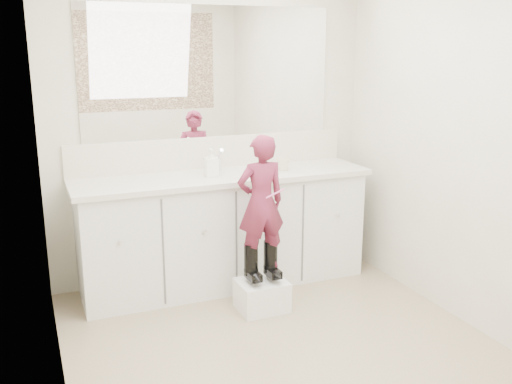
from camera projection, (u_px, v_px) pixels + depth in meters
name	position (u px, v px, depth m)	size (l,w,h in m)	color
floor	(292.00, 356.00, 3.47)	(3.00, 3.00, 0.00)	#7E6652
wall_back	(211.00, 129.00, 4.52)	(2.60, 2.60, 0.00)	beige
wall_front	(502.00, 249.00, 1.83)	(2.60, 2.60, 0.00)	beige
wall_left	(48.00, 184.00, 2.69)	(3.00, 3.00, 0.00)	beige
wall_right	(477.00, 148.00, 3.66)	(3.00, 3.00, 0.00)	beige
vanity_cabinet	(224.00, 232.00, 4.46)	(2.20, 0.55, 0.85)	silver
countertop	(224.00, 177.00, 4.34)	(2.28, 0.58, 0.04)	beige
backsplash	(212.00, 152.00, 4.55)	(2.28, 0.03, 0.25)	beige
mirror	(211.00, 72.00, 4.40)	(2.00, 0.02, 1.00)	white
faucet	(217.00, 164.00, 4.47)	(0.08, 0.08, 0.10)	silver
cup	(283.00, 164.00, 4.47)	(0.11, 0.11, 0.10)	beige
soap_bottle	(211.00, 163.00, 4.25)	(0.09, 0.10, 0.21)	white
step_stool	(262.00, 295.00, 4.07)	(0.34, 0.28, 0.22)	white
boot_left	(251.00, 263.00, 4.00)	(0.10, 0.19, 0.28)	black
boot_right	(270.00, 260.00, 4.06)	(0.10, 0.19, 0.28)	black
toddler	(261.00, 203.00, 3.92)	(0.35, 0.23, 0.95)	#AA3460
toothbrush	(275.00, 194.00, 3.86)	(0.01, 0.01, 0.14)	#E5599F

